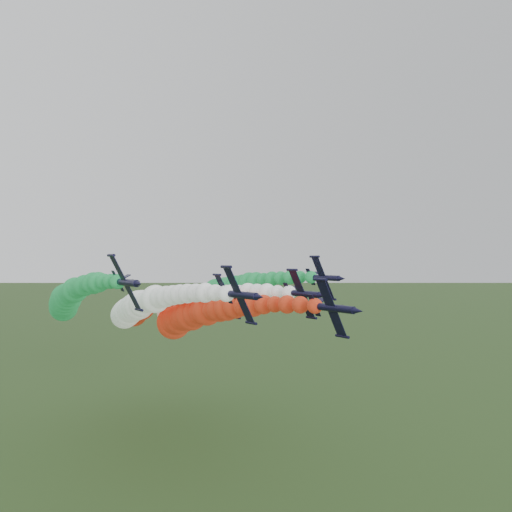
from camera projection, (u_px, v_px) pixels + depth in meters
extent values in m
cylinder|color=black|center=(331.00, 308.00, 75.48)|extent=(1.54, 9.36, 1.54)
cone|color=black|center=(358.00, 311.00, 70.99)|extent=(1.40, 1.87, 1.40)
cone|color=black|center=(309.00, 305.00, 79.64)|extent=(1.40, 0.94, 1.40)
ellipsoid|color=black|center=(343.00, 307.00, 74.00)|extent=(0.95, 1.95, 1.04)
cube|color=black|center=(331.00, 308.00, 75.23)|extent=(4.73, 1.98, 8.90)
cylinder|color=black|center=(320.00, 280.00, 73.92)|extent=(0.62, 2.70, 0.62)
cylinder|color=black|center=(342.00, 336.00, 76.54)|extent=(0.62, 2.70, 0.62)
cube|color=black|center=(319.00, 302.00, 79.32)|extent=(2.19, 1.56, 1.24)
cube|color=black|center=(314.00, 305.00, 78.78)|extent=(1.92, 1.14, 3.55)
sphere|color=red|center=(315.00, 306.00, 78.45)|extent=(2.48, 2.48, 2.48)
sphere|color=red|center=(300.00, 305.00, 81.34)|extent=(2.84, 2.84, 2.84)
sphere|color=red|center=(287.00, 304.00, 84.26)|extent=(3.15, 3.15, 3.15)
sphere|color=red|center=(275.00, 304.00, 87.20)|extent=(2.89, 2.89, 2.89)
sphere|color=red|center=(264.00, 304.00, 90.17)|extent=(3.56, 3.56, 3.56)
sphere|color=red|center=(254.00, 305.00, 93.16)|extent=(4.45, 4.45, 4.45)
sphere|color=red|center=(244.00, 306.00, 96.19)|extent=(4.14, 4.14, 4.14)
sphere|color=red|center=(235.00, 306.00, 99.24)|extent=(4.85, 4.85, 4.85)
sphere|color=red|center=(227.00, 307.00, 102.31)|extent=(5.51, 5.51, 5.51)
sphere|color=red|center=(220.00, 308.00, 105.41)|extent=(5.70, 5.70, 5.70)
sphere|color=red|center=(213.00, 310.00, 108.54)|extent=(4.91, 4.91, 4.91)
sphere|color=red|center=(207.00, 311.00, 111.70)|extent=(6.62, 6.62, 6.62)
sphere|color=red|center=(202.00, 312.00, 114.88)|extent=(5.80, 5.80, 5.80)
sphere|color=red|center=(197.00, 313.00, 118.09)|extent=(6.54, 6.54, 6.54)
sphere|color=red|center=(192.00, 315.00, 121.32)|extent=(7.58, 7.58, 7.58)
sphere|color=red|center=(188.00, 316.00, 124.59)|extent=(7.40, 7.40, 7.40)
sphere|color=red|center=(184.00, 318.00, 127.88)|extent=(6.89, 6.89, 6.89)
sphere|color=red|center=(180.00, 319.00, 131.19)|extent=(7.91, 7.91, 7.91)
sphere|color=red|center=(177.00, 321.00, 134.53)|extent=(7.78, 7.78, 7.78)
sphere|color=red|center=(174.00, 322.00, 137.90)|extent=(9.42, 9.42, 9.42)
cylinder|color=black|center=(239.00, 295.00, 77.03)|extent=(1.54, 9.36, 1.54)
cone|color=black|center=(260.00, 297.00, 72.54)|extent=(1.40, 1.87, 1.40)
cone|color=black|center=(222.00, 293.00, 81.18)|extent=(1.40, 0.94, 1.40)
ellipsoid|color=black|center=(248.00, 294.00, 75.55)|extent=(0.95, 1.95, 1.04)
cube|color=black|center=(239.00, 295.00, 76.78)|extent=(4.73, 1.98, 8.90)
cylinder|color=black|center=(226.00, 267.00, 75.47)|extent=(0.62, 2.70, 0.62)
cylinder|color=black|center=(251.00, 323.00, 78.09)|extent=(0.62, 2.70, 0.62)
cube|color=black|center=(231.00, 290.00, 80.87)|extent=(2.19, 1.56, 1.24)
cube|color=black|center=(226.00, 293.00, 80.33)|extent=(1.92, 1.14, 3.55)
sphere|color=white|center=(226.00, 293.00, 80.00)|extent=(2.76, 2.76, 2.76)
sphere|color=white|center=(215.00, 293.00, 82.89)|extent=(2.78, 2.78, 2.78)
sphere|color=white|center=(205.00, 293.00, 85.80)|extent=(3.44, 3.44, 3.44)
sphere|color=white|center=(196.00, 293.00, 88.75)|extent=(3.37, 3.37, 3.37)
sphere|color=white|center=(187.00, 294.00, 91.72)|extent=(3.62, 3.62, 3.62)
sphere|color=white|center=(180.00, 294.00, 94.71)|extent=(3.77, 3.77, 3.77)
sphere|color=white|center=(173.00, 295.00, 97.73)|extent=(3.98, 3.98, 3.98)
sphere|color=white|center=(166.00, 296.00, 100.78)|extent=(4.31, 4.31, 4.31)
sphere|color=white|center=(161.00, 298.00, 103.86)|extent=(4.54, 4.54, 4.54)
sphere|color=white|center=(155.00, 299.00, 106.96)|extent=(6.05, 6.05, 6.05)
sphere|color=white|center=(151.00, 300.00, 110.09)|extent=(5.00, 5.00, 5.00)
sphere|color=white|center=(146.00, 302.00, 113.25)|extent=(5.21, 5.21, 5.21)
sphere|color=white|center=(142.00, 303.00, 116.43)|extent=(6.27, 6.27, 6.27)
sphere|color=white|center=(139.00, 305.00, 119.64)|extent=(7.06, 7.06, 7.06)
sphere|color=white|center=(136.00, 306.00, 122.87)|extent=(7.06, 7.06, 7.06)
sphere|color=white|center=(133.00, 308.00, 126.13)|extent=(6.99, 6.99, 6.99)
sphere|color=white|center=(131.00, 310.00, 129.42)|extent=(6.77, 6.77, 6.77)
sphere|color=white|center=(128.00, 311.00, 132.74)|extent=(7.51, 7.51, 7.51)
sphere|color=white|center=(126.00, 313.00, 136.08)|extent=(7.76, 7.76, 7.76)
sphere|color=white|center=(125.00, 315.00, 139.45)|extent=(7.71, 7.71, 7.71)
cylinder|color=black|center=(302.00, 294.00, 90.51)|extent=(1.54, 9.36, 1.54)
cone|color=black|center=(323.00, 295.00, 86.02)|extent=(1.40, 1.87, 1.40)
cone|color=black|center=(284.00, 292.00, 94.66)|extent=(1.40, 0.94, 1.40)
ellipsoid|color=black|center=(311.00, 293.00, 89.03)|extent=(0.95, 1.95, 1.04)
cube|color=black|center=(302.00, 294.00, 90.26)|extent=(4.73, 1.98, 8.90)
cylinder|color=black|center=(292.00, 270.00, 88.95)|extent=(0.62, 2.70, 0.62)
cylinder|color=black|center=(311.00, 318.00, 91.57)|extent=(0.62, 2.70, 0.62)
cube|color=black|center=(292.00, 289.00, 94.34)|extent=(2.19, 1.56, 1.24)
cube|color=black|center=(289.00, 292.00, 93.81)|extent=(1.92, 1.14, 3.55)
sphere|color=white|center=(289.00, 292.00, 93.47)|extent=(2.68, 2.68, 2.68)
sphere|color=white|center=(278.00, 292.00, 96.36)|extent=(2.64, 2.64, 2.64)
sphere|color=white|center=(267.00, 292.00, 99.28)|extent=(3.42, 3.42, 3.42)
sphere|color=white|center=(257.00, 292.00, 102.22)|extent=(3.49, 3.49, 3.49)
sphere|color=white|center=(248.00, 293.00, 105.19)|extent=(4.11, 4.11, 4.11)
sphere|color=white|center=(240.00, 293.00, 108.19)|extent=(3.68, 3.68, 3.68)
sphere|color=white|center=(232.00, 294.00, 111.21)|extent=(4.44, 4.44, 4.44)
sphere|color=white|center=(225.00, 295.00, 114.26)|extent=(4.65, 4.65, 4.65)
sphere|color=white|center=(218.00, 296.00, 117.33)|extent=(4.29, 4.29, 4.29)
sphere|color=white|center=(212.00, 298.00, 120.44)|extent=(5.02, 5.02, 5.02)
sphere|color=white|center=(206.00, 299.00, 123.57)|extent=(5.67, 5.67, 5.67)
sphere|color=white|center=(201.00, 300.00, 126.72)|extent=(6.30, 6.30, 6.30)
sphere|color=white|center=(196.00, 302.00, 129.90)|extent=(5.35, 5.35, 5.35)
sphere|color=white|center=(192.00, 303.00, 133.11)|extent=(6.99, 6.99, 6.99)
sphere|color=white|center=(188.00, 305.00, 136.35)|extent=(6.34, 6.34, 6.34)
sphere|color=white|center=(184.00, 306.00, 139.61)|extent=(6.41, 6.41, 6.41)
sphere|color=white|center=(181.00, 308.00, 142.90)|extent=(6.84, 6.84, 6.84)
sphere|color=white|center=(177.00, 309.00, 146.22)|extent=(8.52, 8.52, 8.52)
sphere|color=white|center=(175.00, 311.00, 149.56)|extent=(7.77, 7.77, 7.77)
sphere|color=white|center=(172.00, 312.00, 152.93)|extent=(9.13, 9.13, 9.13)
cylinder|color=black|center=(126.00, 282.00, 80.06)|extent=(1.54, 9.36, 1.54)
cone|color=black|center=(139.00, 284.00, 75.57)|extent=(1.40, 1.87, 1.40)
cone|color=black|center=(115.00, 281.00, 84.21)|extent=(1.40, 0.94, 1.40)
ellipsoid|color=black|center=(133.00, 282.00, 78.58)|extent=(0.95, 1.95, 1.04)
cube|color=black|center=(125.00, 283.00, 79.81)|extent=(4.73, 1.98, 8.90)
cylinder|color=black|center=(111.00, 255.00, 78.50)|extent=(0.62, 2.70, 0.62)
cylinder|color=black|center=(139.00, 310.00, 81.12)|extent=(0.62, 2.70, 0.62)
cube|color=black|center=(123.00, 278.00, 83.90)|extent=(2.19, 1.56, 1.24)
cube|color=black|center=(118.00, 281.00, 83.36)|extent=(1.92, 1.14, 3.55)
sphere|color=#1A8B42|center=(118.00, 282.00, 83.03)|extent=(2.55, 2.55, 2.55)
sphere|color=#1A8B42|center=(111.00, 281.00, 85.92)|extent=(2.62, 2.62, 2.62)
sphere|color=#1A8B42|center=(104.00, 282.00, 88.83)|extent=(2.86, 2.86, 2.86)
sphere|color=#1A8B42|center=(99.00, 282.00, 91.77)|extent=(3.82, 3.82, 3.82)
sphere|color=#1A8B42|center=(93.00, 283.00, 94.74)|extent=(4.18, 4.18, 4.18)
sphere|color=#1A8B42|center=(89.00, 284.00, 97.74)|extent=(3.42, 3.42, 3.42)
sphere|color=#1A8B42|center=(85.00, 285.00, 100.76)|extent=(4.35, 4.35, 4.35)
sphere|color=#1A8B42|center=(81.00, 287.00, 103.81)|extent=(4.14, 4.14, 4.14)
sphere|color=#1A8B42|center=(78.00, 288.00, 106.89)|extent=(4.33, 4.33, 4.33)
sphere|color=#1A8B42|center=(75.00, 290.00, 109.99)|extent=(5.57, 5.57, 5.57)
sphere|color=#1A8B42|center=(73.00, 291.00, 113.12)|extent=(5.09, 5.09, 5.09)
sphere|color=#1A8B42|center=(71.00, 293.00, 116.27)|extent=(5.22, 5.22, 5.22)
sphere|color=#1A8B42|center=(69.00, 295.00, 119.46)|extent=(5.86, 5.86, 5.86)
sphere|color=#1A8B42|center=(68.00, 297.00, 122.67)|extent=(6.78, 6.78, 6.78)
sphere|color=#1A8B42|center=(66.00, 298.00, 125.90)|extent=(7.49, 7.49, 7.49)
sphere|color=#1A8B42|center=(65.00, 300.00, 129.16)|extent=(6.33, 6.33, 6.33)
sphere|color=#1A8B42|center=(65.00, 302.00, 132.45)|extent=(7.66, 7.66, 7.66)
sphere|color=#1A8B42|center=(64.00, 304.00, 135.77)|extent=(7.80, 7.80, 7.80)
sphere|color=#1A8B42|center=(64.00, 306.00, 139.11)|extent=(7.25, 7.25, 7.25)
sphere|color=#1A8B42|center=(64.00, 307.00, 142.48)|extent=(7.82, 7.82, 7.82)
cylinder|color=black|center=(323.00, 278.00, 102.66)|extent=(1.54, 9.36, 1.54)
cone|color=black|center=(342.00, 279.00, 98.17)|extent=(1.40, 1.87, 1.40)
cone|color=black|center=(306.00, 277.00, 106.81)|extent=(1.40, 0.94, 1.40)
ellipsoid|color=black|center=(331.00, 277.00, 101.18)|extent=(0.95, 1.95, 1.04)
cube|color=black|center=(323.00, 278.00, 102.41)|extent=(4.73, 1.98, 8.90)
cylinder|color=black|center=(315.00, 257.00, 101.10)|extent=(0.62, 2.70, 0.62)
cylinder|color=black|center=(331.00, 299.00, 103.72)|extent=(0.62, 2.70, 0.62)
cube|color=black|center=(314.00, 274.00, 106.49)|extent=(2.19, 1.56, 1.24)
cube|color=black|center=(310.00, 277.00, 105.96)|extent=(1.92, 1.14, 3.55)
sphere|color=#1A8B42|center=(311.00, 277.00, 105.62)|extent=(2.68, 2.68, 2.68)
sphere|color=#1A8B42|center=(300.00, 277.00, 108.51)|extent=(2.72, 2.72, 2.72)
sphere|color=#1A8B42|center=(290.00, 277.00, 111.43)|extent=(3.09, 3.09, 3.09)
sphere|color=#1A8B42|center=(281.00, 278.00, 114.37)|extent=(3.17, 3.17, 3.17)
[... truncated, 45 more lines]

